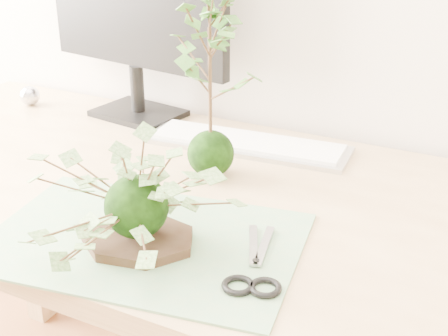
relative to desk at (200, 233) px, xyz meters
The scene contains 9 objects.
desk is the anchor object (origin of this frame).
cutting_mat 0.21m from the desk, 87.03° to the right, with size 0.47×0.32×0.00m, color #649266.
stone_dish 0.23m from the desk, 87.11° to the right, with size 0.18×0.18×0.01m, color black.
ivy_kokedama 0.29m from the desk, 87.11° to the right, with size 0.28×0.28×0.19m.
maple_kokedama 0.35m from the desk, 99.75° to the left, with size 0.22×0.22×0.37m.
keyboard 0.24m from the desk, 92.38° to the left, with size 0.44×0.16×0.02m.
monitor 0.54m from the desk, 138.09° to the left, with size 0.49×0.17×0.43m.
foil_ball 0.65m from the desk, 159.73° to the left, with size 0.05×0.05×0.05m, color silver.
scissors 0.30m from the desk, 47.60° to the right, with size 0.09×0.19×0.01m.
Camera 1 is at (0.40, 0.36, 1.24)m, focal length 50.00 mm.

